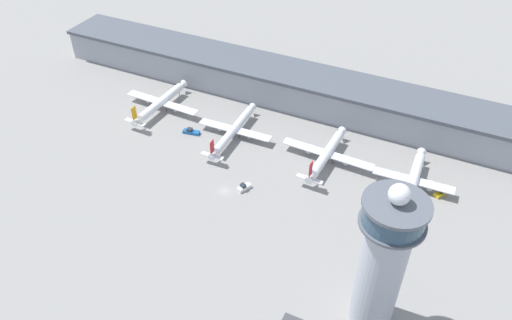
# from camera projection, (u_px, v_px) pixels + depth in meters

# --- Properties ---
(ground_plane) EXTENTS (1000.00, 1000.00, 0.00)m
(ground_plane) POSITION_uv_depth(u_px,v_px,m) (224.00, 191.00, 191.11)
(ground_plane) COLOR gray
(terminal_building) EXTENTS (249.94, 25.00, 16.30)m
(terminal_building) POSITION_uv_depth(u_px,v_px,m) (294.00, 87.00, 234.65)
(terminal_building) COLOR #9399A3
(terminal_building) RESTS_ON ground
(control_tower) EXTENTS (17.00, 17.00, 52.47)m
(control_tower) POSITION_uv_depth(u_px,v_px,m) (383.00, 260.00, 132.39)
(control_tower) COLOR #ADB2BC
(control_tower) RESTS_ON ground
(airplane_gate_alpha) EXTENTS (38.08, 39.03, 12.19)m
(airplane_gate_alpha) POSITION_uv_depth(u_px,v_px,m) (161.00, 102.00, 231.46)
(airplane_gate_alpha) COLOR white
(airplane_gate_alpha) RESTS_ON ground
(airplane_gate_bravo) EXTENTS (33.70, 41.27, 11.22)m
(airplane_gate_bravo) POSITION_uv_depth(u_px,v_px,m) (234.00, 130.00, 215.38)
(airplane_gate_bravo) COLOR silver
(airplane_gate_bravo) RESTS_ON ground
(airplane_gate_charlie) EXTENTS (38.96, 37.22, 12.29)m
(airplane_gate_charlie) POSITION_uv_depth(u_px,v_px,m) (327.00, 154.00, 201.94)
(airplane_gate_charlie) COLOR silver
(airplane_gate_charlie) RESTS_ON ground
(airplane_gate_delta) EXTENTS (30.86, 39.34, 12.52)m
(airplane_gate_delta) POSITION_uv_depth(u_px,v_px,m) (413.00, 181.00, 189.22)
(airplane_gate_delta) COLOR silver
(airplane_gate_delta) RESTS_ON ground
(service_truck_catering) EXTENTS (7.78, 3.68, 2.45)m
(service_truck_catering) POSITION_uv_depth(u_px,v_px,m) (191.00, 132.00, 219.36)
(service_truck_catering) COLOR black
(service_truck_catering) RESTS_ON ground
(service_truck_fuel) EXTENTS (4.42, 6.03, 2.76)m
(service_truck_fuel) POSITION_uv_depth(u_px,v_px,m) (244.00, 187.00, 191.27)
(service_truck_fuel) COLOR black
(service_truck_fuel) RESTS_ON ground
(service_truck_baggage) EXTENTS (6.07, 8.50, 2.64)m
(service_truck_baggage) POSITION_uv_depth(u_px,v_px,m) (443.00, 192.00, 189.49)
(service_truck_baggage) COLOR black
(service_truck_baggage) RESTS_ON ground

